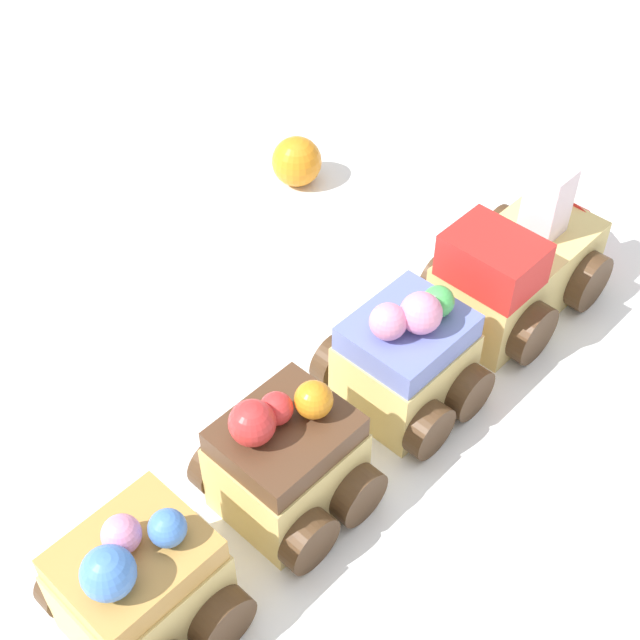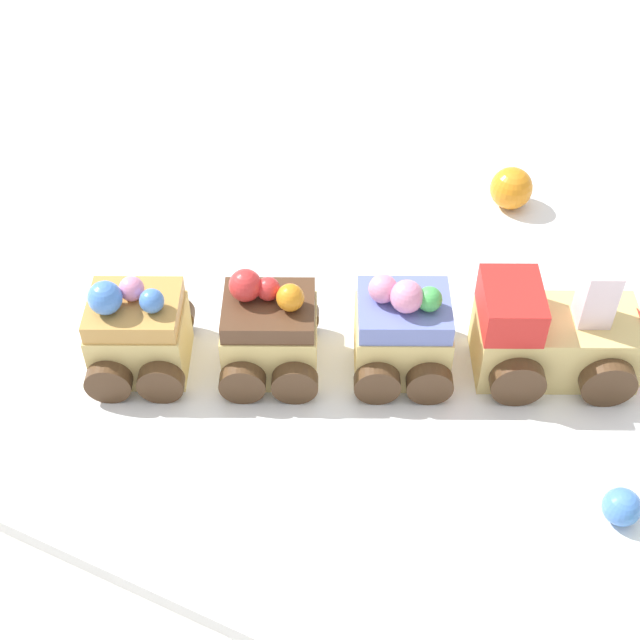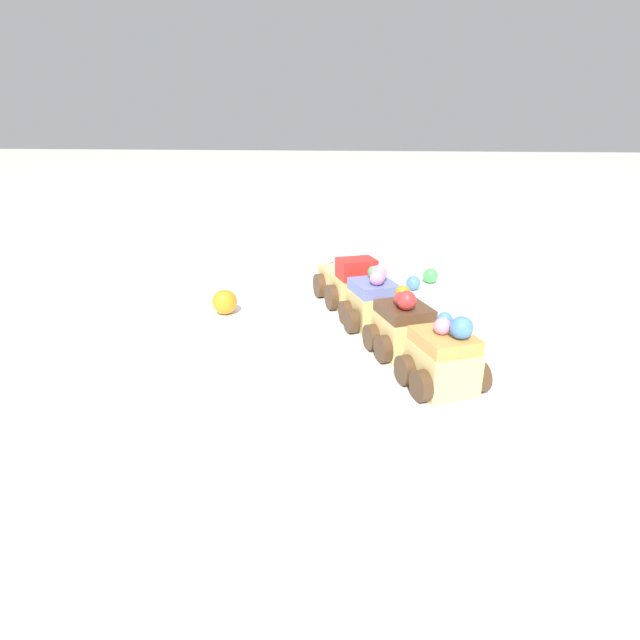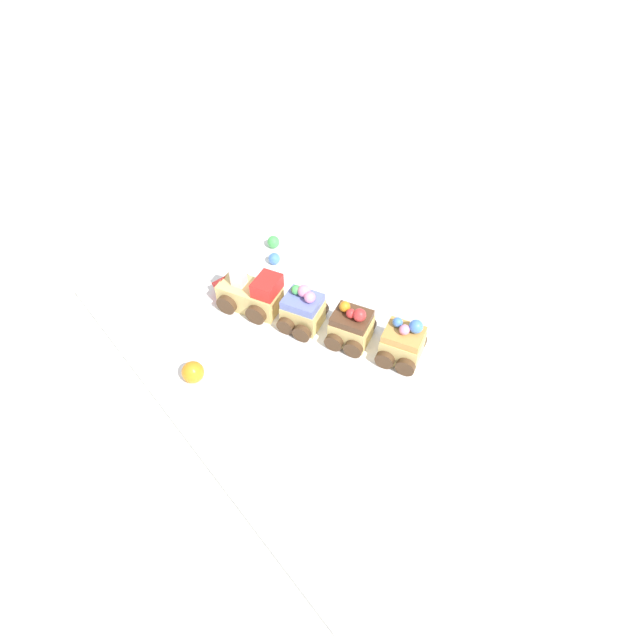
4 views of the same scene
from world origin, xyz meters
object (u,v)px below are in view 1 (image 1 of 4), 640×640
at_px(cake_train_locomotive, 525,262).
at_px(cake_car_chocolate, 286,462).
at_px(cake_car_caramel, 140,587).
at_px(gumball_orange, 297,161).
at_px(cake_car_blueberry, 406,361).

bearing_deg(cake_train_locomotive, cake_car_chocolate, 179.94).
relative_size(cake_car_chocolate, cake_car_caramel, 1.00).
distance_m(cake_train_locomotive, cake_car_caramel, 0.26).
distance_m(cake_train_locomotive, cake_car_chocolate, 0.18).
relative_size(cake_car_caramel, gumball_orange, 2.70).
height_order(cake_car_blueberry, cake_car_caramel, same).
bearing_deg(cake_car_caramel, gumball_orange, 33.00).
xyz_separation_m(cake_train_locomotive, cake_car_blueberry, (-0.09, -0.04, 0.00)).
bearing_deg(gumball_orange, cake_car_caramel, -122.39).
bearing_deg(cake_car_blueberry, cake_car_caramel, -179.98).
distance_m(cake_car_chocolate, gumball_orange, 0.24).
height_order(cake_car_chocolate, gumball_orange, cake_car_chocolate).
bearing_deg(gumball_orange, cake_car_chocolate, -111.91).
bearing_deg(cake_car_caramel, cake_car_chocolate, 0.38).
bearing_deg(gumball_orange, cake_car_blueberry, -94.68).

